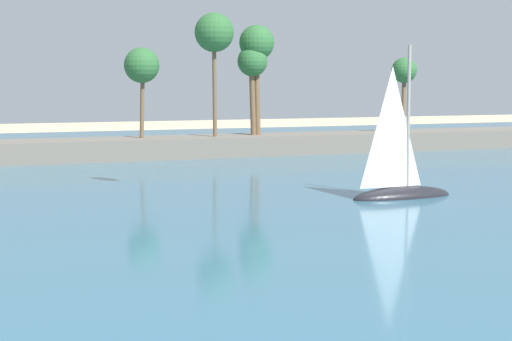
% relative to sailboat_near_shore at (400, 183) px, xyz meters
% --- Properties ---
extents(sea, '(220.00, 97.04, 0.06)m').
position_rel_sailboat_near_shore_xyz_m(sea, '(-16.74, 20.82, -0.87)').
color(sea, '#386B84').
rests_on(sea, ground).
extents(palm_headland, '(107.47, 6.44, 13.39)m').
position_rel_sailboat_near_shore_xyz_m(palm_headland, '(-19.00, 29.40, 1.83)').
color(palm_headland, slate).
rests_on(palm_headland, ground).
extents(sailboat_near_shore, '(6.48, 2.18, 9.30)m').
position_rel_sailboat_near_shore_xyz_m(sailboat_near_shore, '(0.00, 0.00, 0.00)').
color(sailboat_near_shore, black).
rests_on(sailboat_near_shore, sea).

